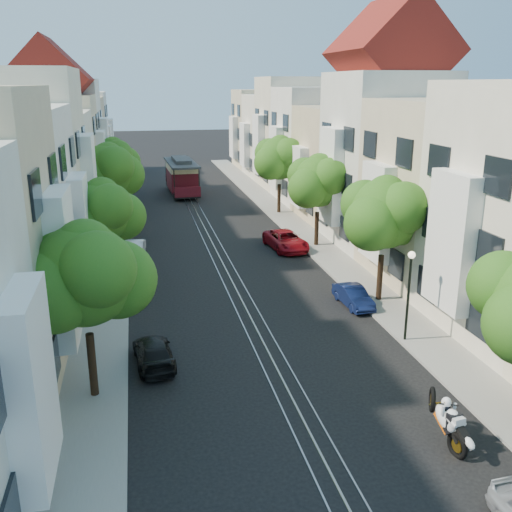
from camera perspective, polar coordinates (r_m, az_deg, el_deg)
ground at (r=47.39m, az=-5.30°, el=3.10°), size 200.00×200.00×0.00m
sidewalk_east at (r=48.71m, az=3.21°, el=3.60°), size 2.50×80.00×0.12m
sidewalk_west at (r=47.13m, az=-14.09°, el=2.65°), size 2.50×80.00×0.12m
rail_left at (r=47.33m, az=-5.96°, el=3.07°), size 0.06×80.00×0.02m
rail_slot at (r=47.39m, az=-5.30°, el=3.11°), size 0.06×80.00×0.02m
rail_right at (r=47.45m, az=-4.64°, el=3.15°), size 0.06×80.00×0.02m
lane_line at (r=47.39m, az=-5.30°, el=3.10°), size 0.08×80.00×0.01m
townhouses_east at (r=49.12m, az=8.63°, el=9.62°), size 7.75×72.00×12.00m
townhouses_west at (r=46.55m, az=-20.28°, el=8.25°), size 7.75×72.00×11.76m
tree_e_b at (r=30.19m, az=12.80°, el=4.00°), size 4.93×4.08×6.68m
tree_e_c at (r=40.27m, az=6.32°, el=7.29°), size 4.84×3.99×6.52m
tree_e_d at (r=50.69m, az=2.43°, el=9.66°), size 5.01×4.16×6.85m
tree_w_a at (r=20.86m, az=-16.64°, el=-2.07°), size 4.93×4.08×6.68m
tree_w_b at (r=32.50m, az=-15.11°, el=4.13°), size 4.72×3.87×6.27m
tree_w_c at (r=43.20m, az=-14.53°, el=8.14°), size 5.13×4.28×7.09m
tree_w_d at (r=54.16m, az=-14.08°, el=9.36°), size 4.84×3.99×6.52m
lamp_east at (r=26.00m, az=15.09°, el=-2.59°), size 0.32×0.32×4.16m
lamp_west at (r=40.63m, az=-13.26°, el=4.51°), size 0.32×0.32×4.16m
sportbike_rider at (r=19.90m, az=18.64°, el=-15.26°), size 0.70×2.26×1.74m
cable_car at (r=60.84m, az=-7.44°, el=8.06°), size 3.14×9.05×3.44m
parked_car_e_mid at (r=30.44m, az=9.71°, el=-3.99°), size 1.34×3.28×1.06m
parked_car_e_far at (r=40.18m, az=3.00°, el=1.58°), size 2.64×4.88×1.30m
parked_car_w_near at (r=24.37m, az=-10.19°, el=-9.49°), size 1.84×3.83×1.08m
parked_car_w_mid at (r=39.69m, az=-11.95°, el=0.88°), size 1.46×3.43×1.10m
parked_car_w_far at (r=50.70m, az=-12.15°, el=4.44°), size 1.61×3.78×1.27m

